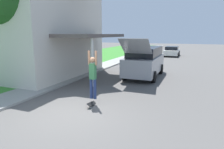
{
  "coord_description": "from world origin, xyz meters",
  "views": [
    {
      "loc": [
        4.13,
        -6.01,
        2.98
      ],
      "look_at": [
        0.55,
        2.85,
        1.04
      ],
      "focal_mm": 32.0,
      "sensor_mm": 36.0,
      "label": 1
    }
  ],
  "objects": [
    {
      "name": "suv_parked",
      "position": [
        1.05,
        7.75,
        1.12
      ],
      "size": [
        2.12,
        5.63,
        2.76
      ],
      "color": "gray",
      "rests_on": "ground_plane"
    },
    {
      "name": "house",
      "position": [
        -7.86,
        5.75,
        4.66
      ],
      "size": [
        12.23,
        8.86,
        8.86
      ],
      "color": "beige",
      "rests_on": "lawn"
    },
    {
      "name": "skateboard",
      "position": [
        0.34,
        1.08,
        0.09
      ],
      "size": [
        0.29,
        0.78,
        0.3
      ],
      "color": "black",
      "rests_on": "ground_plane"
    },
    {
      "name": "ground_plane",
      "position": [
        0.0,
        0.0,
        0.0
      ],
      "size": [
        120.0,
        120.0,
        0.0
      ],
      "primitive_type": "plane",
      "color": "#54514F"
    },
    {
      "name": "sidewalk",
      "position": [
        -3.6,
        6.0,
        0.05
      ],
      "size": [
        1.8,
        80.0,
        0.1
      ],
      "color": "gray",
      "rests_on": "ground_plane"
    },
    {
      "name": "lawn",
      "position": [
        -8.0,
        6.0,
        0.04
      ],
      "size": [
        10.0,
        80.0,
        0.08
      ],
      "color": "#387F2D",
      "rests_on": "ground_plane"
    },
    {
      "name": "skateboarder",
      "position": [
        0.33,
        1.25,
        1.33
      ],
      "size": [
        0.41,
        0.24,
        2.03
      ],
      "color": "navy",
      "rests_on": "ground_plane"
    },
    {
      "name": "car_down_street",
      "position": [
        1.46,
        22.64,
        0.65
      ],
      "size": [
        1.96,
        4.17,
        1.31
      ],
      "color": "silver",
      "rests_on": "ground_plane"
    }
  ]
}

